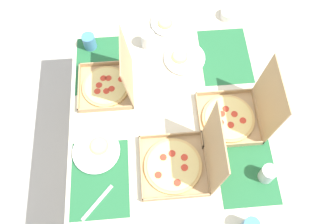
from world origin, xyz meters
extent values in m
plane|color=beige|center=(0.00, 0.00, 0.00)|extent=(6.00, 6.00, 0.00)
cylinder|color=#3F3328|center=(-0.63, -0.42, 0.35)|extent=(0.07, 0.07, 0.71)
cylinder|color=#3F3328|center=(-0.63, 0.42, 0.35)|extent=(0.07, 0.07, 0.71)
cube|color=beige|center=(0.00, 0.00, 0.72)|extent=(1.38, 0.96, 0.03)
cube|color=#236638|center=(-0.31, -0.33, 0.74)|extent=(0.36, 0.26, 0.00)
cube|color=#236638|center=(0.31, -0.33, 0.74)|extent=(0.36, 0.26, 0.00)
cube|color=#236638|center=(-0.31, 0.33, 0.74)|extent=(0.36, 0.26, 0.00)
cube|color=#236638|center=(0.31, 0.33, 0.74)|extent=(0.36, 0.26, 0.00)
cube|color=tan|center=(0.28, 0.00, 0.74)|extent=(0.30, 0.30, 0.01)
cube|color=tan|center=(0.13, 0.00, 0.76)|extent=(0.01, 0.30, 0.03)
cube|color=tan|center=(0.43, 0.00, 0.76)|extent=(0.01, 0.30, 0.03)
cube|color=tan|center=(0.28, -0.14, 0.76)|extent=(0.30, 0.01, 0.03)
cube|color=tan|center=(0.28, 0.15, 0.76)|extent=(0.30, 0.01, 0.03)
cylinder|color=#E0B76B|center=(0.28, 0.00, 0.75)|extent=(0.26, 0.26, 0.01)
cylinder|color=#EFD67F|center=(0.28, 0.00, 0.76)|extent=(0.24, 0.24, 0.00)
cylinder|color=red|center=(0.36, 0.01, 0.76)|extent=(0.03, 0.03, 0.00)
cylinder|color=red|center=(0.30, 0.05, 0.76)|extent=(0.03, 0.03, 0.00)
cylinder|color=red|center=(0.25, 0.05, 0.76)|extent=(0.03, 0.03, 0.00)
cylinder|color=red|center=(0.23, 0.00, 0.76)|extent=(0.03, 0.03, 0.00)
cylinder|color=red|center=(0.24, -0.04, 0.76)|extent=(0.03, 0.03, 0.00)
cylinder|color=red|center=(0.32, -0.07, 0.76)|extent=(0.03, 0.03, 0.00)
cube|color=tan|center=(0.28, 0.17, 0.92)|extent=(0.30, 0.04, 0.30)
cube|color=tan|center=(0.06, 0.29, 0.74)|extent=(0.29, 0.29, 0.01)
cube|color=tan|center=(-0.08, 0.29, 0.76)|extent=(0.01, 0.29, 0.03)
cube|color=tan|center=(0.21, 0.29, 0.76)|extent=(0.01, 0.29, 0.03)
cube|color=tan|center=(0.06, 0.15, 0.76)|extent=(0.29, 0.01, 0.03)
cube|color=tan|center=(0.06, 0.43, 0.76)|extent=(0.29, 0.01, 0.03)
cylinder|color=#E0B76B|center=(0.06, 0.29, 0.75)|extent=(0.25, 0.25, 0.01)
cylinder|color=#EFD67F|center=(0.06, 0.29, 0.76)|extent=(0.23, 0.23, 0.00)
cylinder|color=red|center=(0.10, 0.29, 0.76)|extent=(0.03, 0.03, 0.00)
cylinder|color=red|center=(0.09, 0.35, 0.76)|extent=(0.03, 0.03, 0.00)
cylinder|color=red|center=(0.05, 0.32, 0.76)|extent=(0.03, 0.03, 0.00)
cylinder|color=red|center=(0.02, 0.28, 0.76)|extent=(0.03, 0.03, 0.00)
cylinder|color=red|center=(0.04, 0.26, 0.76)|extent=(0.03, 0.03, 0.00)
cylinder|color=red|center=(0.09, 0.25, 0.76)|extent=(0.03, 0.03, 0.00)
cube|color=tan|center=(0.06, 0.45, 0.92)|extent=(0.29, 0.04, 0.29)
cube|color=tan|center=(-0.16, -0.30, 0.74)|extent=(0.27, 0.27, 0.01)
cube|color=tan|center=(-0.30, -0.30, 0.76)|extent=(0.01, 0.27, 0.03)
cube|color=tan|center=(-0.03, -0.30, 0.76)|extent=(0.01, 0.27, 0.03)
cube|color=tan|center=(-0.16, -0.44, 0.76)|extent=(0.27, 0.01, 0.03)
cube|color=tan|center=(-0.16, -0.17, 0.76)|extent=(0.27, 0.01, 0.03)
cylinder|color=#E0B76B|center=(-0.16, -0.30, 0.75)|extent=(0.24, 0.24, 0.01)
cylinder|color=#EFD67F|center=(-0.16, -0.30, 0.76)|extent=(0.22, 0.22, 0.00)
cylinder|color=red|center=(-0.13, -0.30, 0.76)|extent=(0.03, 0.03, 0.00)
cylinder|color=red|center=(-0.14, -0.27, 0.76)|extent=(0.03, 0.03, 0.00)
cylinder|color=red|center=(-0.19, -0.22, 0.76)|extent=(0.03, 0.03, 0.00)
cylinder|color=red|center=(-0.21, -0.29, 0.76)|extent=(0.03, 0.03, 0.00)
cylinder|color=red|center=(-0.21, -0.31, 0.76)|extent=(0.03, 0.03, 0.00)
cylinder|color=red|center=(-0.17, -0.34, 0.76)|extent=(0.03, 0.03, 0.00)
cylinder|color=red|center=(-0.13, -0.34, 0.76)|extent=(0.03, 0.03, 0.00)
cube|color=tan|center=(-0.16, -0.18, 0.91)|extent=(0.27, 0.04, 0.27)
cylinder|color=white|center=(0.18, -0.35, 0.74)|extent=(0.21, 0.21, 0.01)
cylinder|color=white|center=(0.18, -0.35, 0.75)|extent=(0.22, 0.22, 0.01)
cylinder|color=#E0B76B|center=(0.16, -0.33, 0.76)|extent=(0.09, 0.09, 0.01)
cylinder|color=#EFD67F|center=(0.16, -0.33, 0.76)|extent=(0.08, 0.08, 0.00)
cylinder|color=white|center=(-0.31, 0.11, 0.74)|extent=(0.21, 0.21, 0.01)
cylinder|color=white|center=(-0.31, 0.11, 0.75)|extent=(0.22, 0.22, 0.01)
cylinder|color=#E0B76B|center=(-0.31, 0.09, 0.76)|extent=(0.09, 0.09, 0.01)
cylinder|color=#EFD67F|center=(-0.31, 0.09, 0.76)|extent=(0.08, 0.08, 0.00)
cylinder|color=white|center=(-0.56, 0.05, 0.74)|extent=(0.20, 0.20, 0.01)
cylinder|color=white|center=(-0.56, 0.05, 0.75)|extent=(0.21, 0.21, 0.01)
cylinder|color=#E0B76B|center=(-0.55, 0.03, 0.76)|extent=(0.08, 0.08, 0.01)
cylinder|color=#EFD67F|center=(-0.55, 0.03, 0.76)|extent=(0.07, 0.07, 0.00)
cylinder|color=silver|center=(-0.42, -0.07, 0.78)|extent=(0.07, 0.07, 0.09)
cylinder|color=teal|center=(-0.43, -0.39, 0.78)|extent=(0.07, 0.07, 0.09)
cylinder|color=silver|center=(0.36, 0.41, 0.78)|extent=(0.07, 0.07, 0.09)
cylinder|color=white|center=(-0.58, 0.39, 0.76)|extent=(0.10, 0.10, 0.04)
cube|color=#B7B7BC|center=(0.42, -0.34, 0.74)|extent=(0.15, 0.14, 0.00)
cube|color=#B7B7BC|center=(-0.04, 0.00, 0.74)|extent=(0.05, 0.21, 0.00)
camera|label=1|loc=(0.76, -0.06, 2.26)|focal=37.03mm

